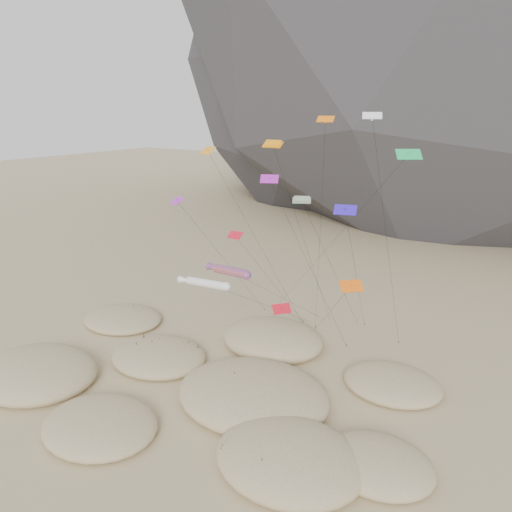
# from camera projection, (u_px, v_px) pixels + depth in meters

# --- Properties ---
(ground) EXTENTS (500.00, 500.00, 0.00)m
(ground) POSITION_uv_depth(u_px,v_px,m) (200.00, 407.00, 50.73)
(ground) COLOR #CCB789
(ground) RESTS_ON ground
(dunes) EXTENTS (51.29, 34.48, 3.76)m
(dunes) POSITION_uv_depth(u_px,v_px,m) (206.00, 381.00, 54.00)
(dunes) COLOR #CCB789
(dunes) RESTS_ON ground
(dune_grass) EXTENTS (42.83, 28.91, 1.54)m
(dune_grass) POSITION_uv_depth(u_px,v_px,m) (211.00, 380.00, 53.98)
(dune_grass) COLOR black
(dune_grass) RESTS_ON ground
(kite_stakes) EXTENTS (20.38, 7.54, 0.30)m
(kite_stakes) POSITION_uv_depth(u_px,v_px,m) (320.00, 326.00, 69.10)
(kite_stakes) COLOR #3F2D1E
(kite_stakes) RESTS_ON ground
(rainbow_tube_kite) EXTENTS (8.18, 18.83, 12.39)m
(rainbow_tube_kite) POSITION_uv_depth(u_px,v_px,m) (229.00, 271.00, 56.10)
(rainbow_tube_kite) COLOR orange
(rainbow_tube_kite) RESTS_ON ground
(white_tube_kite) EXTENTS (8.47, 18.29, 10.94)m
(white_tube_kite) POSITION_uv_depth(u_px,v_px,m) (205.00, 283.00, 56.22)
(white_tube_kite) COLOR white
(white_tube_kite) RESTS_ON ground
(orange_parafoil) EXTENTS (5.08, 10.58, 25.63)m
(orange_parafoil) POSITION_uv_depth(u_px,v_px,m) (274.00, 147.00, 57.73)
(orange_parafoil) COLOR orange
(orange_parafoil) RESTS_ON ground
(multi_parafoil) EXTENTS (2.71, 15.98, 20.16)m
(multi_parafoil) POSITION_uv_depth(u_px,v_px,m) (303.00, 203.00, 53.40)
(multi_parafoil) COLOR #FA431A
(multi_parafoil) RESTS_ON ground
(delta_kites) EXTENTS (30.77, 22.65, 28.76)m
(delta_kites) POSITION_uv_depth(u_px,v_px,m) (292.00, 204.00, 53.44)
(delta_kites) COLOR red
(delta_kites) RESTS_ON ground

